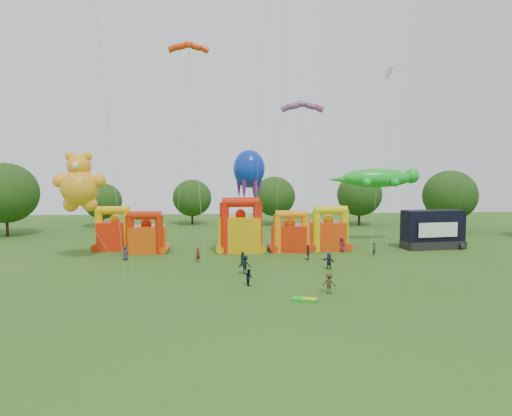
{
  "coord_description": "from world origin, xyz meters",
  "views": [
    {
      "loc": [
        -2.13,
        -33.82,
        10.79
      ],
      "look_at": [
        1.62,
        18.0,
        6.51
      ],
      "focal_mm": 32.0,
      "sensor_mm": 36.0,
      "label": 1
    }
  ],
  "objects": [
    {
      "name": "diamond_kites",
      "position": [
        -0.27,
        16.08,
        16.72
      ],
      "size": [
        28.96,
        17.6,
        38.43
      ],
      "color": "#F1320B",
      "rests_on": "ground"
    },
    {
      "name": "bouncy_castle_3",
      "position": [
        6.81,
        26.28,
        2.14
      ],
      "size": [
        5.38,
        4.67,
        5.58
      ],
      "color": "red",
      "rests_on": "ground"
    },
    {
      "name": "spectator_6",
      "position": [
        13.56,
        25.0,
        0.96
      ],
      "size": [
        1.12,
        1.04,
        1.92
      ],
      "primitive_type": "imported",
      "rotation": [
        0.0,
        0.0,
        5.66
      ],
      "color": "maroon",
      "rests_on": "ground"
    },
    {
      "name": "spectator_5",
      "position": [
        9.39,
        14.7,
        0.89
      ],
      "size": [
        1.44,
        1.63,
        1.79
      ],
      "primitive_type": "imported",
      "rotation": [
        0.0,
        0.0,
        5.38
      ],
      "color": "#24233B",
      "rests_on": "ground"
    },
    {
      "name": "spectator_2",
      "position": [
        0.08,
        17.44,
        0.79
      ],
      "size": [
        0.74,
        0.87,
        1.58
      ],
      "primitive_type": "imported",
      "rotation": [
        0.0,
        0.0,
        1.78
      ],
      "color": "#19401F",
      "rests_on": "ground"
    },
    {
      "name": "stage_trailer",
      "position": [
        26.88,
        26.95,
        2.59
      ],
      "size": [
        8.78,
        4.27,
        5.36
      ],
      "color": "black",
      "rests_on": "ground"
    },
    {
      "name": "spectator_3",
      "position": [
        0.1,
        12.99,
        0.98
      ],
      "size": [
        1.36,
        0.9,
        1.96
      ],
      "primitive_type": "imported",
      "rotation": [
        0.0,
        0.0,
        3.0
      ],
      "color": "black",
      "rests_on": "ground"
    },
    {
      "name": "parafoil_kites",
      "position": [
        -10.17,
        15.66,
        14.54
      ],
      "size": [
        27.95,
        11.87,
        32.92
      ],
      "color": "red",
      "rests_on": "ground"
    },
    {
      "name": "bouncy_castle_0",
      "position": [
        -16.83,
        29.0,
        2.31
      ],
      "size": [
        5.25,
        4.45,
        6.06
      ],
      "color": "red",
      "rests_on": "ground"
    },
    {
      "name": "gecko_kite",
      "position": [
        19.54,
        29.69,
        6.25
      ],
      "size": [
        13.83,
        9.91,
        11.27
      ],
      "color": "green",
      "rests_on": "ground"
    },
    {
      "name": "octopus_kite",
      "position": [
        1.4,
        27.5,
        10.07
      ],
      "size": [
        4.26,
        6.02,
        13.67
      ],
      "color": "#0B2EB1",
      "rests_on": "ground"
    },
    {
      "name": "spectator_0",
      "position": [
        -13.95,
        21.43,
        0.86
      ],
      "size": [
        0.95,
        0.74,
        1.72
      ],
      "primitive_type": "imported",
      "rotation": [
        0.0,
        0.0,
        0.25
      ],
      "color": "#2A2D46",
      "rests_on": "ground"
    },
    {
      "name": "ground",
      "position": [
        0.0,
        0.0,
        0.0
      ],
      "size": [
        160.0,
        160.0,
        0.0
      ],
      "primitive_type": "plane",
      "color": "#295919",
      "rests_on": "ground"
    },
    {
      "name": "bouncy_castle_4",
      "position": [
        12.19,
        26.98,
        2.32
      ],
      "size": [
        5.66,
        4.9,
        6.1
      ],
      "color": "#E43F0C",
      "rests_on": "ground"
    },
    {
      "name": "tree_ring",
      "position": [
        -1.19,
        0.62,
        6.26
      ],
      "size": [
        124.09,
        126.2,
        12.07
      ],
      "color": "#352314",
      "rests_on": "ground"
    },
    {
      "name": "spectator_9",
      "position": [
        7.14,
        5.0,
        0.91
      ],
      "size": [
        1.35,
        1.1,
        1.81
      ],
      "primitive_type": "imported",
      "rotation": [
        0.0,
        0.0,
        2.71
      ],
      "color": "#3C2C18",
      "rests_on": "ground"
    },
    {
      "name": "teddy_bear_kite",
      "position": [
        -18.76,
        21.04,
        8.65
      ],
      "size": [
        6.85,
        4.33,
        13.09
      ],
      "color": "#FFA61C",
      "rests_on": "ground"
    },
    {
      "name": "bouncy_castle_1",
      "position": [
        -12.27,
        26.56,
        2.14
      ],
      "size": [
        5.51,
        4.75,
        5.59
      ],
      "color": "#DC4C0B",
      "rests_on": "ground"
    },
    {
      "name": "spectator_8",
      "position": [
        0.25,
        8.23,
        0.79
      ],
      "size": [
        0.82,
        0.92,
        1.57
      ],
      "primitive_type": "imported",
      "rotation": [
        0.0,
        0.0,
        1.93
      ],
      "color": "black",
      "rests_on": "ground"
    },
    {
      "name": "spectator_4",
      "position": [
        8.09,
        20.06,
        0.92
      ],
      "size": [
        0.83,
        1.17,
        1.85
      ],
      "primitive_type": "imported",
      "rotation": [
        0.0,
        0.0,
        4.33
      ],
      "color": "#3D2918",
      "rests_on": "ground"
    },
    {
      "name": "spectator_7",
      "position": [
        16.9,
        21.92,
        0.86
      ],
      "size": [
        0.75,
        0.71,
        1.72
      ],
      "primitive_type": "imported",
      "rotation": [
        0.0,
        0.0,
        0.66
      ],
      "color": "#1B452E",
      "rests_on": "ground"
    },
    {
      "name": "spectator_1",
      "position": [
        -5.13,
        19.77,
        0.84
      ],
      "size": [
        0.72,
        0.71,
        1.68
      ],
      "primitive_type": "imported",
      "rotation": [
        0.0,
        0.0,
        0.73
      ],
      "color": "#522017",
      "rests_on": "ground"
    },
    {
      "name": "folded_kite_bundle",
      "position": [
        4.56,
        2.79,
        0.14
      ],
      "size": [
        2.22,
        1.65,
        0.31
      ],
      "color": "green",
      "rests_on": "ground"
    },
    {
      "name": "bouncy_castle_2",
      "position": [
        0.18,
        26.46,
        2.77
      ],
      "size": [
        5.98,
        4.98,
        7.32
      ],
      "color": "#DBA10B",
      "rests_on": "ground"
    }
  ]
}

